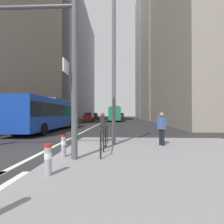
# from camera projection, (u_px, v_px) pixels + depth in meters

# --- Properties ---
(ground_plane) EXTENTS (160.00, 160.00, 0.00)m
(ground_plane) POSITION_uv_depth(u_px,v_px,m) (98.00, 124.00, 27.52)
(ground_plane) COLOR #28282B
(median_island) EXTENTS (9.00, 10.00, 0.15)m
(median_island) POSITION_uv_depth(u_px,v_px,m) (175.00, 159.00, 6.30)
(median_island) COLOR gray
(median_island) RESTS_ON ground
(lane_centre_line) EXTENTS (0.20, 80.00, 0.01)m
(lane_centre_line) POSITION_uv_depth(u_px,v_px,m) (104.00, 122.00, 37.51)
(lane_centre_line) COLOR beige
(lane_centre_line) RESTS_ON ground
(office_tower_left_mid) EXTENTS (13.71, 25.50, 41.58)m
(office_tower_left_mid) POSITION_uv_depth(u_px,v_px,m) (60.00, 55.00, 55.86)
(office_tower_left_mid) COLOR gray
(office_tower_left_mid) RESTS_ON ground
(office_tower_left_far) EXTENTS (11.28, 19.63, 44.56)m
(office_tower_left_far) POSITION_uv_depth(u_px,v_px,m) (80.00, 72.00, 84.34)
(office_tower_left_far) COLOR gray
(office_tower_left_far) RESTS_ON ground
(office_tower_right_mid) EXTENTS (13.33, 16.71, 47.29)m
(office_tower_right_mid) POSITION_uv_depth(u_px,v_px,m) (168.00, 35.00, 47.94)
(office_tower_right_mid) COLOR gray
(office_tower_right_mid) RESTS_ON ground
(office_tower_right_far) EXTENTS (12.48, 17.14, 51.35)m
(office_tower_right_far) POSITION_uv_depth(u_px,v_px,m) (152.00, 56.00, 70.80)
(office_tower_right_far) COLOR gray
(office_tower_right_far) RESTS_ON ground
(city_bus_blue_oncoming) EXTENTS (2.85, 11.66, 3.40)m
(city_bus_blue_oncoming) POSITION_uv_depth(u_px,v_px,m) (49.00, 113.00, 17.32)
(city_bus_blue_oncoming) COLOR #14389E
(city_bus_blue_oncoming) RESTS_ON ground
(city_bus_red_receding) EXTENTS (2.77, 11.28, 3.40)m
(city_bus_red_receding) POSITION_uv_depth(u_px,v_px,m) (116.00, 113.00, 39.83)
(city_bus_red_receding) COLOR #198456
(city_bus_red_receding) RESTS_ON ground
(car_oncoming_mid) EXTENTS (2.14, 4.30, 1.94)m
(car_oncoming_mid) POSITION_uv_depth(u_px,v_px,m) (95.00, 116.00, 51.75)
(car_oncoming_mid) COLOR #232838
(car_oncoming_mid) RESTS_ON ground
(car_receding_near) EXTENTS (2.18, 4.30, 1.94)m
(car_receding_near) POSITION_uv_depth(u_px,v_px,m) (117.00, 116.00, 52.29)
(car_receding_near) COLOR #B2A899
(car_receding_near) RESTS_ON ground
(car_receding_far) EXTENTS (2.15, 4.48, 1.94)m
(car_receding_far) POSITION_uv_depth(u_px,v_px,m) (122.00, 116.00, 65.46)
(car_receding_far) COLOR gold
(car_receding_far) RESTS_ON ground
(car_oncoming_far) EXTENTS (2.07, 4.42, 1.94)m
(car_oncoming_far) POSITION_uv_depth(u_px,v_px,m) (89.00, 117.00, 37.09)
(car_oncoming_far) COLOR maroon
(car_oncoming_far) RESTS_ON ground
(traffic_signal_gantry) EXTENTS (7.02, 0.65, 6.00)m
(traffic_signal_gantry) POSITION_uv_depth(u_px,v_px,m) (9.00, 46.00, 6.13)
(traffic_signal_gantry) COLOR #515156
(traffic_signal_gantry) RESTS_ON median_island
(street_lamp_post) EXTENTS (5.50, 0.32, 8.00)m
(street_lamp_post) POSITION_uv_depth(u_px,v_px,m) (114.00, 46.00, 8.95)
(street_lamp_post) COLOR #56565B
(street_lamp_post) RESTS_ON median_island
(bollard_left) EXTENTS (0.20, 0.20, 0.82)m
(bollard_left) POSITION_uv_depth(u_px,v_px,m) (48.00, 158.00, 4.41)
(bollard_left) COLOR #99999E
(bollard_left) RESTS_ON median_island
(bollard_right) EXTENTS (0.20, 0.20, 0.82)m
(bollard_right) POSITION_uv_depth(u_px,v_px,m) (64.00, 144.00, 6.33)
(bollard_right) COLOR #99999E
(bollard_right) RESTS_ON median_island
(pedestrian_railing) EXTENTS (0.06, 3.19, 0.98)m
(pedestrian_railing) POSITION_uv_depth(u_px,v_px,m) (105.00, 134.00, 7.58)
(pedestrian_railing) COLOR black
(pedestrian_railing) RESTS_ON median_island
(pedestrian_waiting) EXTENTS (0.26, 0.39, 1.72)m
(pedestrian_waiting) POSITION_uv_depth(u_px,v_px,m) (103.00, 125.00, 9.74)
(pedestrian_waiting) COLOR #423D38
(pedestrian_waiting) RESTS_ON median_island
(pedestrian_walking) EXTENTS (0.41, 0.45, 1.65)m
(pedestrian_walking) POSITION_uv_depth(u_px,v_px,m) (162.00, 127.00, 8.62)
(pedestrian_walking) COLOR black
(pedestrian_walking) RESTS_ON median_island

